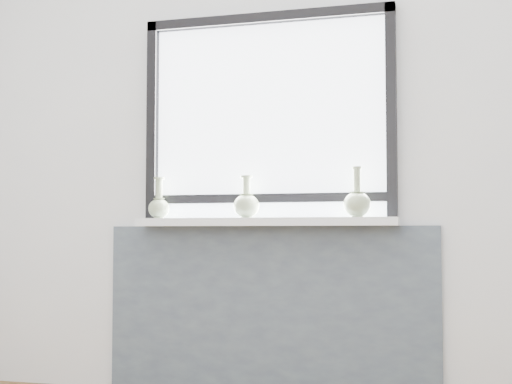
% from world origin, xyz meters
% --- Properties ---
extents(back_wall, '(3.60, 0.02, 2.60)m').
position_xyz_m(back_wall, '(0.00, 1.81, 1.30)').
color(back_wall, silver).
rests_on(back_wall, ground).
extents(apron_panel, '(1.70, 0.03, 0.86)m').
position_xyz_m(apron_panel, '(0.00, 1.78, 0.43)').
color(apron_panel, slate).
rests_on(apron_panel, ground).
extents(windowsill, '(1.32, 0.18, 0.04)m').
position_xyz_m(windowsill, '(0.00, 1.71, 0.88)').
color(windowsill, white).
rests_on(windowsill, apron_panel).
extents(window, '(1.30, 0.06, 1.05)m').
position_xyz_m(window, '(0.00, 1.77, 1.44)').
color(window, black).
rests_on(window, windowsill).
extents(vase_a, '(0.11, 0.11, 0.21)m').
position_xyz_m(vase_a, '(-0.56, 1.70, 0.97)').
color(vase_a, '#A3B78D').
rests_on(vase_a, windowsill).
extents(vase_b, '(0.13, 0.13, 0.21)m').
position_xyz_m(vase_b, '(-0.09, 1.71, 0.97)').
color(vase_b, '#A3B78D').
rests_on(vase_b, windowsill).
extents(vase_c, '(0.13, 0.13, 0.24)m').
position_xyz_m(vase_c, '(0.46, 1.69, 0.97)').
color(vase_c, '#A3B78D').
rests_on(vase_c, windowsill).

